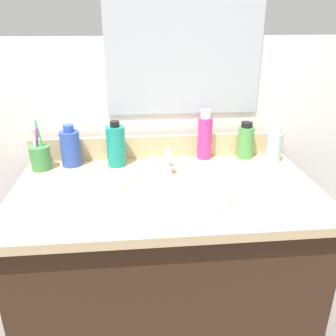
{
  "coord_description": "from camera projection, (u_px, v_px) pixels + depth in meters",
  "views": [
    {
      "loc": [
        -0.1,
        -1.08,
        1.37
      ],
      "look_at": [
        0.01,
        0.0,
        0.91
      ],
      "focal_mm": 38.24,
      "sensor_mm": 36.0,
      "label": 1
    }
  ],
  "objects": [
    {
      "name": "bottle_soap_pink",
      "position": [
        205.0,
        136.0,
        1.42
      ],
      "size": [
        0.06,
        0.06,
        0.2
      ],
      "color": "#D8338C",
      "rests_on": "countertop"
    },
    {
      "name": "bottle_shampoo_blue",
      "position": [
        70.0,
        148.0,
        1.36
      ],
      "size": [
        0.07,
        0.07,
        0.16
      ],
      "color": "#2D4CB2",
      "rests_on": "countertop"
    },
    {
      "name": "cup_green",
      "position": [
        40.0,
        156.0,
        1.33
      ],
      "size": [
        0.07,
        0.07,
        0.19
      ],
      "color": "#3F8C47",
      "rests_on": "countertop"
    },
    {
      "name": "bottle_toner_green",
      "position": [
        245.0,
        141.0,
        1.44
      ],
      "size": [
        0.06,
        0.06,
        0.15
      ],
      "color": "#4C9E4C",
      "rests_on": "countertop"
    },
    {
      "name": "vanity_cabinet",
      "position": [
        166.0,
        289.0,
        1.37
      ],
      "size": [
        0.99,
        0.55,
        0.81
      ],
      "primitive_type": "cube",
      "color": "#382316",
      "rests_on": "ground_plane"
    },
    {
      "name": "faucet",
      "position": [
        168.0,
        162.0,
        1.34
      ],
      "size": [
        0.16,
        0.1,
        0.08
      ],
      "color": "silver",
      "rests_on": "countertop"
    },
    {
      "name": "bottle_gel_clear",
      "position": [
        274.0,
        146.0,
        1.4
      ],
      "size": [
        0.06,
        0.06,
        0.14
      ],
      "color": "silver",
      "rests_on": "countertop"
    },
    {
      "name": "backsplash",
      "position": [
        160.0,
        146.0,
        1.45
      ],
      "size": [
        1.03,
        0.02,
        0.09
      ],
      "primitive_type": "cube",
      "color": "#D1B284",
      "rests_on": "countertop"
    },
    {
      "name": "back_wall",
      "position": [
        159.0,
        191.0,
        1.6
      ],
      "size": [
        2.13,
        0.04,
        1.3
      ],
      "primitive_type": "cube",
      "color": "white",
      "rests_on": "ground_plane"
    },
    {
      "name": "sink_basin",
      "position": [
        174.0,
        200.0,
        1.18
      ],
      "size": [
        0.39,
        0.39,
        0.11
      ],
      "color": "white",
      "rests_on": "countertop"
    },
    {
      "name": "bottle_mouthwash_teal",
      "position": [
        116.0,
        145.0,
        1.35
      ],
      "size": [
        0.07,
        0.07,
        0.17
      ],
      "color": "teal",
      "rests_on": "countertop"
    },
    {
      "name": "countertop",
      "position": [
        166.0,
        191.0,
        1.21
      ],
      "size": [
        1.03,
        0.6,
        0.03
      ],
      "primitive_type": "cube",
      "color": "#D1B284",
      "rests_on": "vanity_cabinet"
    },
    {
      "name": "mirror_panel",
      "position": [
        184.0,
        40.0,
        1.34
      ],
      "size": [
        0.6,
        0.01,
        0.56
      ],
      "primitive_type": "cube",
      "color": "#B2BCC6"
    }
  ]
}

